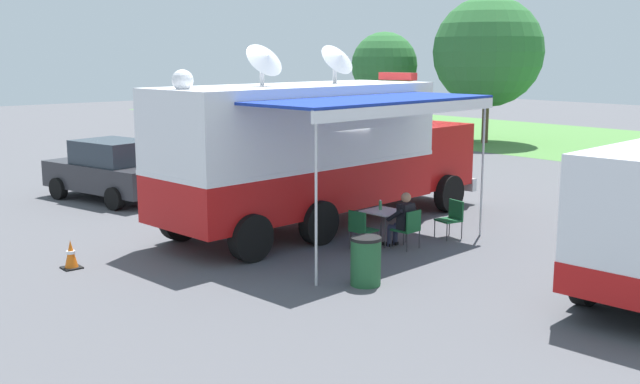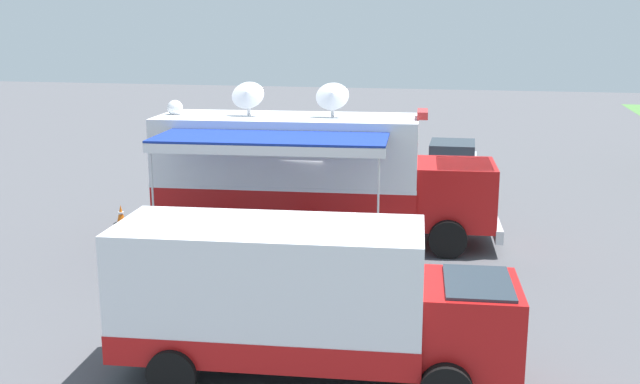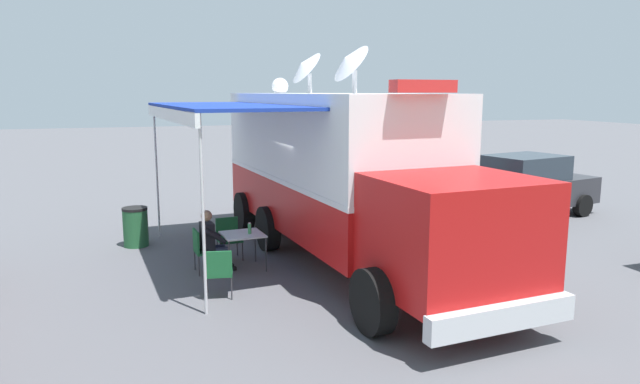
{
  "view_description": "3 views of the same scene",
  "coord_description": "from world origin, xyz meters",
  "views": [
    {
      "loc": [
        13.59,
        -10.96,
        4.2
      ],
      "look_at": [
        1.69,
        -0.75,
        1.29
      ],
      "focal_mm": 41.75,
      "sensor_mm": 36.0,
      "label": 1
    },
    {
      "loc": [
        20.02,
        5.29,
        6.04
      ],
      "look_at": [
        0.96,
        1.13,
        1.62
      ],
      "focal_mm": 42.23,
      "sensor_mm": 36.0,
      "label": 2
    },
    {
      "loc": [
        4.15,
        11.91,
        3.53
      ],
      "look_at": [
        0.07,
        -0.39,
        1.27
      ],
      "focal_mm": 32.29,
      "sensor_mm": 36.0,
      "label": 3
    }
  ],
  "objects": [
    {
      "name": "ground_plane",
      "position": [
        0.0,
        0.0,
        0.0
      ],
      "size": [
        100.0,
        100.0,
        0.0
      ],
      "primitive_type": "plane",
      "color": "#515156"
    },
    {
      "name": "lot_stripe",
      "position": [
        -2.02,
        0.67,
        0.0
      ],
      "size": [
        0.51,
        4.79,
        0.01
      ],
      "primitive_type": "cube",
      "rotation": [
        0.0,
        0.0,
        0.08
      ],
      "color": "silver",
      "rests_on": "ground"
    },
    {
      "name": "command_truck",
      "position": [
        -0.03,
        0.75,
        1.95
      ],
      "size": [
        5.47,
        9.66,
        4.53
      ],
      "color": "#B71414",
      "rests_on": "ground"
    },
    {
      "name": "folding_table",
      "position": [
        2.09,
        0.79,
        0.67
      ],
      "size": [
        0.86,
        0.86,
        0.73
      ],
      "color": "silver",
      "rests_on": "ground"
    },
    {
      "name": "water_bottle",
      "position": [
        1.96,
        0.82,
        0.83
      ],
      "size": [
        0.07,
        0.07,
        0.22
      ],
      "color": "#3F9959",
      "rests_on": "folding_table"
    },
    {
      "name": "folding_chair_at_table",
      "position": [
        2.89,
        0.77,
        0.51
      ],
      "size": [
        0.52,
        0.52,
        0.87
      ],
      "color": "#19562D",
      "rests_on": "ground"
    },
    {
      "name": "folding_chair_beside_table",
      "position": [
        2.24,
        -0.06,
        0.51
      ],
      "size": [
        0.52,
        0.52,
        0.87
      ],
      "color": "#19562D",
      "rests_on": "ground"
    },
    {
      "name": "folding_chair_spare_by_truck",
      "position": [
        2.81,
        2.31,
        0.51
      ],
      "size": [
        0.56,
        0.56,
        0.87
      ],
      "color": "#19562D",
      "rests_on": "ground"
    },
    {
      "name": "seated_responder",
      "position": [
        2.71,
        0.75,
        0.65
      ],
      "size": [
        0.68,
        0.58,
        1.25
      ],
      "color": "black",
      "rests_on": "ground"
    },
    {
      "name": "trash_bin",
      "position": [
        4.12,
        -1.73,
        0.46
      ],
      "size": [
        0.57,
        0.57,
        0.91
      ],
      "color": "#235B33",
      "rests_on": "ground"
    },
    {
      "name": "traffic_cone",
      "position": [
        -0.47,
        -5.42,
        0.28
      ],
      "size": [
        0.36,
        0.36,
        0.58
      ],
      "color": "black",
      "rests_on": "ground"
    },
    {
      "name": "car_behind_truck",
      "position": [
        -6.6,
        -1.65,
        0.88
      ],
      "size": [
        4.49,
        2.66,
        1.76
      ],
      "color": "#2D2D33",
      "rests_on": "ground"
    },
    {
      "name": "car_far_corner",
      "position": [
        -7.62,
        4.24,
        0.88
      ],
      "size": [
        4.23,
        2.08,
        1.76
      ],
      "color": "#B2B5BA",
      "rests_on": "ground"
    },
    {
      "name": "tree_far_left",
      "position": [
        -12.97,
        16.07,
        3.65
      ],
      "size": [
        3.3,
        3.3,
        5.32
      ],
      "color": "brown",
      "rests_on": "ground"
    },
    {
      "name": "tree_left_of_centre",
      "position": [
        -8.34,
        18.31,
        4.31
      ],
      "size": [
        5.19,
        5.19,
        6.91
      ],
      "color": "brown",
      "rests_on": "ground"
    }
  ]
}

